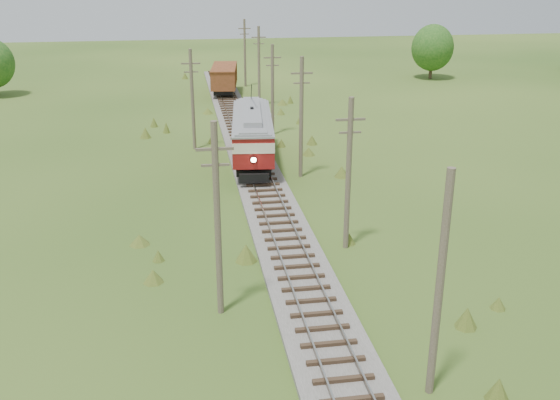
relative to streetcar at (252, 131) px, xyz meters
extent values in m
cube|color=#605B54|center=(0.00, -0.89, -2.62)|extent=(3.60, 96.00, 0.25)
cube|color=#726659|center=(-0.72, -0.89, -2.26)|extent=(0.08, 96.00, 0.17)
cube|color=#726659|center=(0.72, -0.89, -2.26)|extent=(0.08, 96.00, 0.17)
cube|color=#2D2116|center=(0.00, -0.89, -2.41)|extent=(2.40, 96.00, 0.16)
cube|color=black|center=(0.00, 0.00, -1.71)|extent=(3.73, 11.93, 0.48)
cube|color=maroon|center=(0.00, 0.00, -0.64)|extent=(4.28, 12.99, 1.17)
cube|color=beige|center=(0.00, 0.00, 0.31)|extent=(4.32, 13.06, 0.74)
cube|color=black|center=(0.00, 0.00, 0.31)|extent=(4.29, 12.49, 0.58)
cube|color=maroon|center=(0.00, 0.00, 0.84)|extent=(4.28, 12.99, 0.32)
cube|color=gray|center=(0.00, 0.00, 1.20)|extent=(4.35, 13.13, 0.40)
cube|color=gray|center=(0.00, 0.00, 1.56)|extent=(2.32, 9.65, 0.43)
sphere|color=#FFF2BF|center=(-0.67, -6.42, -0.48)|extent=(0.38, 0.38, 0.38)
cylinder|color=black|center=(0.20, 1.90, 2.76)|extent=(0.58, 4.93, 2.05)
cylinder|color=black|center=(-1.29, -4.71, -1.76)|extent=(0.21, 0.86, 0.85)
cylinder|color=black|center=(0.29, -4.88, -1.76)|extent=(0.21, 0.86, 0.85)
cylinder|color=black|center=(-0.29, 4.88, -1.76)|extent=(0.21, 0.86, 0.85)
cylinder|color=black|center=(1.29, 4.72, -1.76)|extent=(0.21, 0.86, 0.85)
cube|color=black|center=(0.00, 29.60, -1.80)|extent=(3.24, 8.15, 0.55)
cube|color=#5E3216|center=(0.00, 29.60, -0.42)|extent=(3.92, 9.10, 2.20)
cube|color=#5E3216|center=(0.00, 29.60, 0.74)|extent=(3.99, 9.28, 0.13)
cylinder|color=black|center=(-1.14, 27.08, -1.74)|extent=(0.24, 0.89, 0.88)
cylinder|color=black|center=(0.50, 26.88, -1.74)|extent=(0.24, 0.89, 0.88)
cylinder|color=black|center=(-0.50, 32.33, -1.74)|extent=(0.24, 0.89, 0.88)
cylinder|color=black|center=(1.14, 32.13, -1.74)|extent=(0.24, 0.89, 0.88)
cone|color=gray|center=(2.52, 17.86, -2.09)|extent=(3.47, 3.47, 1.30)
cone|color=gray|center=(3.39, 16.78, -2.36)|extent=(1.95, 1.95, 0.76)
cylinder|color=brown|center=(3.10, -29.89, 1.66)|extent=(0.30, 0.30, 8.80)
cylinder|color=brown|center=(3.30, -16.89, 1.56)|extent=(0.30, 0.30, 8.60)
cube|color=brown|center=(3.30, -16.89, 4.66)|extent=(1.60, 0.12, 0.12)
cube|color=brown|center=(3.30, -16.89, 3.96)|extent=(1.20, 0.10, 0.10)
cylinder|color=brown|center=(3.20, -3.89, 1.76)|extent=(0.30, 0.30, 9.00)
cube|color=brown|center=(3.20, -3.89, 5.06)|extent=(1.60, 0.12, 0.12)
cube|color=brown|center=(3.20, -3.89, 4.36)|extent=(1.20, 0.10, 0.10)
cylinder|color=brown|center=(3.00, 9.11, 1.46)|extent=(0.30, 0.30, 8.40)
cube|color=brown|center=(3.00, 9.11, 4.46)|extent=(1.60, 0.12, 0.12)
cube|color=brown|center=(3.00, 9.11, 3.76)|extent=(1.20, 0.10, 0.10)
cylinder|color=brown|center=(3.40, 22.11, 1.71)|extent=(0.30, 0.30, 8.90)
cube|color=brown|center=(3.40, 22.11, 4.96)|extent=(1.60, 0.12, 0.12)
cube|color=brown|center=(3.40, 22.11, 4.26)|extent=(1.20, 0.10, 0.10)
cylinder|color=brown|center=(3.20, 35.11, 1.61)|extent=(0.30, 0.30, 8.70)
cube|color=brown|center=(3.20, 35.11, 4.76)|extent=(1.60, 0.12, 0.12)
cube|color=brown|center=(3.20, 35.11, 4.06)|extent=(1.20, 0.10, 0.10)
cylinder|color=brown|center=(-4.20, -22.89, 1.76)|extent=(0.30, 0.30, 9.00)
cube|color=brown|center=(-4.20, -22.89, 5.06)|extent=(1.60, 0.12, 0.12)
cube|color=brown|center=(-4.20, -22.89, 4.36)|extent=(1.20, 0.10, 0.10)
cylinder|color=brown|center=(-4.50, 5.11, 1.56)|extent=(0.30, 0.30, 8.60)
cube|color=brown|center=(-4.50, 5.11, 4.66)|extent=(1.60, 0.12, 0.12)
cube|color=brown|center=(-4.50, 5.11, 3.96)|extent=(1.20, 0.10, 0.10)
cylinder|color=#38281C|center=(30.00, 37.11, -1.48)|extent=(0.50, 0.50, 2.52)
ellipsoid|color=#174A16|center=(30.00, 37.11, 1.60)|extent=(5.88, 5.88, 6.47)
camera|label=1|loc=(-5.49, -48.12, 12.16)|focal=40.00mm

